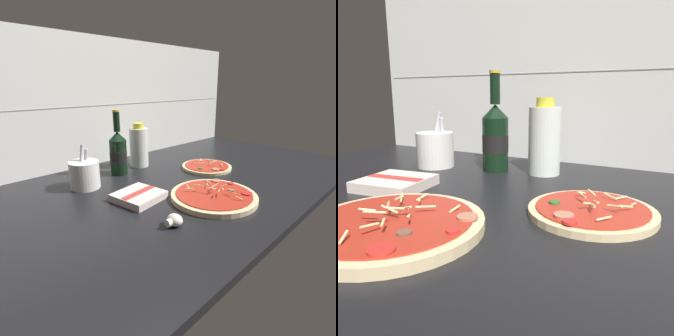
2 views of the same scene
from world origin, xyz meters
TOP-DOWN VIEW (x-y plane):
  - counter_slab at (0.00, 0.00)cm, footprint 160.00×90.00cm
  - tile_backsplash at (0.00, 45.50)cm, footprint 160.00×1.13cm
  - pizza_near at (-10.03, -19.50)cm, footprint 29.10×29.10cm
  - pizza_far at (15.19, 2.69)cm, footprint 22.49×22.49cm
  - beer_bottle at (-17.85, 24.59)cm, footprint 7.29×7.29cm
  - oil_bottle at (-4.40, 27.48)cm, footprint 8.57×8.57cm
  - mushroom_left at (-32.43, -22.47)cm, footprint 5.02×4.78cm
  - utensil_crock at (-35.93, 20.25)cm, footprint 10.85×10.85cm
  - dish_towel at (-28.45, -2.11)cm, footprint 16.43×15.90cm

SIDE VIEW (x-z plane):
  - counter_slab at x=0.00cm, z-range 0.00..2.50cm
  - pizza_far at x=15.19cm, z-range 0.97..5.57cm
  - pizza_near at x=-10.03cm, z-range 1.16..5.82cm
  - dish_towel at x=-28.45cm, z-range 2.43..4.99cm
  - mushroom_left at x=-32.43cm, z-range 2.50..5.85cm
  - utensil_crock at x=-35.93cm, z-range -0.31..15.79cm
  - oil_bottle at x=-4.40cm, z-range 1.69..21.90cm
  - beer_bottle at x=-17.85cm, z-range -1.49..25.73cm
  - tile_backsplash at x=0.00cm, z-range 0.00..60.00cm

